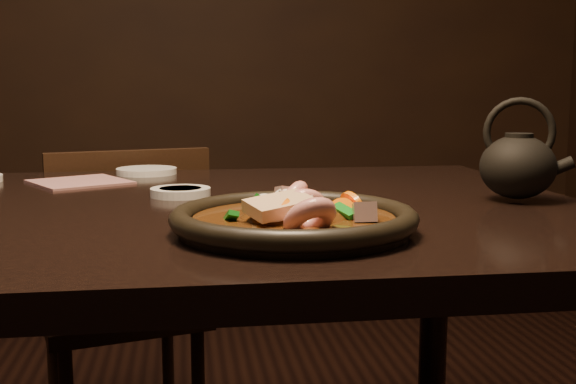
{
  "coord_description": "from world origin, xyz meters",
  "views": [
    {
      "loc": [
        0.19,
        -1.08,
        0.93
      ],
      "look_at": [
        0.31,
        -0.23,
        0.8
      ],
      "focal_mm": 45.0,
      "sensor_mm": 36.0,
      "label": 1
    }
  ],
  "objects": [
    {
      "name": "chair",
      "position": [
        0.04,
        0.61,
        0.43
      ],
      "size": [
        0.46,
        0.46,
        0.79
      ],
      "rotation": [
        0.0,
        0.0,
        3.4
      ],
      "color": "black",
      "rests_on": "floor"
    },
    {
      "name": "teapot",
      "position": [
        0.7,
        -0.04,
        0.81
      ],
      "size": [
        0.14,
        0.12,
        0.16
      ],
      "rotation": [
        0.0,
        0.0,
        -0.38
      ],
      "color": "black",
      "rests_on": "table"
    },
    {
      "name": "napkin",
      "position": [
        -0.0,
        0.27,
        0.75
      ],
      "size": [
        0.21,
        0.21,
        0.0
      ],
      "primitive_type": "cube",
      "rotation": [
        0.0,
        0.0,
        0.51
      ],
      "color": "#945F5B",
      "rests_on": "table"
    },
    {
      "name": "table",
      "position": [
        0.0,
        0.0,
        0.67
      ],
      "size": [
        1.6,
        0.9,
        0.75
      ],
      "color": "black",
      "rests_on": "floor"
    },
    {
      "name": "saucer_right",
      "position": [
        0.11,
        0.39,
        0.76
      ],
      "size": [
        0.12,
        0.12,
        0.01
      ],
      "primitive_type": "cylinder",
      "color": "white",
      "rests_on": "table"
    },
    {
      "name": "stirfry",
      "position": [
        0.32,
        -0.23,
        0.77
      ],
      "size": [
        0.18,
        0.2,
        0.06
      ],
      "color": "#3D200B",
      "rests_on": "plate"
    },
    {
      "name": "plate",
      "position": [
        0.32,
        -0.23,
        0.77
      ],
      "size": [
        0.3,
        0.3,
        0.03
      ],
      "color": "black",
      "rests_on": "table"
    },
    {
      "name": "soy_dish",
      "position": [
        0.18,
        0.08,
        0.76
      ],
      "size": [
        0.1,
        0.1,
        0.01
      ],
      "primitive_type": "cylinder",
      "color": "white",
      "rests_on": "table"
    }
  ]
}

